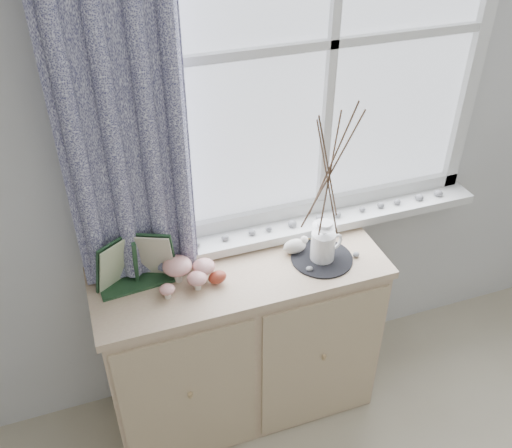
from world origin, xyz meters
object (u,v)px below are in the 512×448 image
sideboard (242,343)px  botanical_book (136,265)px  twig_pitcher (330,169)px  toadstool_cluster (187,270)px

sideboard → botanical_book: size_ratio=3.51×
twig_pitcher → toadstool_cluster: bearing=157.7°
toadstool_cluster → twig_pitcher: bearing=-4.4°
botanical_book → twig_pitcher: twig_pitcher is taller
botanical_book → toadstool_cluster: (0.18, -0.03, -0.06)m
toadstool_cluster → twig_pitcher: 0.67m
botanical_book → twig_pitcher: bearing=-10.0°
sideboard → toadstool_cluster: size_ratio=5.09×
botanical_book → toadstool_cluster: botanical_book is taller
sideboard → botanical_book: bearing=176.2°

